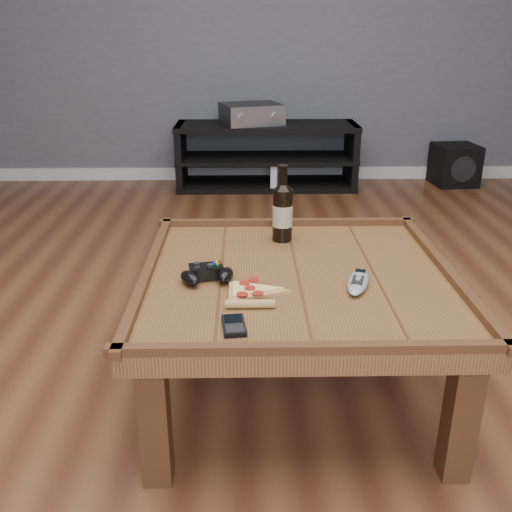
{
  "coord_description": "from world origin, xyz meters",
  "views": [
    {
      "loc": [
        -0.17,
        -1.69,
        1.2
      ],
      "look_at": [
        -0.14,
        -0.02,
        0.52
      ],
      "focal_mm": 40.0,
      "sensor_mm": 36.0,
      "label": 1
    }
  ],
  "objects_px": {
    "remote_control": "(358,281)",
    "pizza_slice": "(250,293)",
    "media_console": "(266,156)",
    "subwoofer": "(455,165)",
    "beer_bottle": "(283,211)",
    "av_receiver": "(252,114)",
    "game_controller": "(207,274)",
    "coffee_table": "(297,290)",
    "smartphone": "(234,325)",
    "game_console": "(275,177)"
  },
  "relations": [
    {
      "from": "remote_control",
      "to": "pizza_slice",
      "type": "bearing_deg",
      "value": -151.75
    },
    {
      "from": "media_console",
      "to": "subwoofer",
      "type": "xyz_separation_m",
      "value": [
        1.52,
        0.05,
        -0.09
      ]
    },
    {
      "from": "media_console",
      "to": "remote_control",
      "type": "bearing_deg",
      "value": -86.41
    },
    {
      "from": "beer_bottle",
      "to": "av_receiver",
      "type": "distance_m",
      "value": 2.43
    },
    {
      "from": "media_console",
      "to": "beer_bottle",
      "type": "bearing_deg",
      "value": -90.74
    },
    {
      "from": "beer_bottle",
      "to": "subwoofer",
      "type": "distance_m",
      "value": 2.96
    },
    {
      "from": "pizza_slice",
      "to": "remote_control",
      "type": "relative_size",
      "value": 1.2
    },
    {
      "from": "pizza_slice",
      "to": "game_controller",
      "type": "bearing_deg",
      "value": 140.86
    },
    {
      "from": "coffee_table",
      "to": "pizza_slice",
      "type": "relative_size",
      "value": 4.06
    },
    {
      "from": "game_controller",
      "to": "pizza_slice",
      "type": "relative_size",
      "value": 0.73
    },
    {
      "from": "smartphone",
      "to": "av_receiver",
      "type": "xyz_separation_m",
      "value": [
        0.09,
        3.1,
        0.12
      ]
    },
    {
      "from": "game_controller",
      "to": "game_console",
      "type": "relative_size",
      "value": 0.76
    },
    {
      "from": "av_receiver",
      "to": "pizza_slice",
      "type": "bearing_deg",
      "value": -108.12
    },
    {
      "from": "coffee_table",
      "to": "remote_control",
      "type": "height_order",
      "value": "remote_control"
    },
    {
      "from": "game_console",
      "to": "media_console",
      "type": "bearing_deg",
      "value": 128.72
    },
    {
      "from": "smartphone",
      "to": "beer_bottle",
      "type": "bearing_deg",
      "value": 69.52
    },
    {
      "from": "coffee_table",
      "to": "pizza_slice",
      "type": "height_order",
      "value": "pizza_slice"
    },
    {
      "from": "coffee_table",
      "to": "media_console",
      "type": "distance_m",
      "value": 2.75
    },
    {
      "from": "smartphone",
      "to": "game_console",
      "type": "distance_m",
      "value": 3.02
    },
    {
      "from": "smartphone",
      "to": "remote_control",
      "type": "bearing_deg",
      "value": 27.89
    },
    {
      "from": "game_controller",
      "to": "subwoofer",
      "type": "xyz_separation_m",
      "value": [
        1.81,
        2.85,
        -0.31
      ]
    },
    {
      "from": "pizza_slice",
      "to": "remote_control",
      "type": "bearing_deg",
      "value": 10.45
    },
    {
      "from": "game_console",
      "to": "av_receiver",
      "type": "bearing_deg",
      "value": 158.3
    },
    {
      "from": "coffee_table",
      "to": "remote_control",
      "type": "distance_m",
      "value": 0.22
    },
    {
      "from": "game_controller",
      "to": "subwoofer",
      "type": "bearing_deg",
      "value": 46.7
    },
    {
      "from": "beer_bottle",
      "to": "pizza_slice",
      "type": "relative_size",
      "value": 1.12
    },
    {
      "from": "pizza_slice",
      "to": "subwoofer",
      "type": "distance_m",
      "value": 3.41
    },
    {
      "from": "subwoofer",
      "to": "game_console",
      "type": "relative_size",
      "value": 1.43
    },
    {
      "from": "pizza_slice",
      "to": "beer_bottle",
      "type": "bearing_deg",
      "value": 74.93
    },
    {
      "from": "av_receiver",
      "to": "game_console",
      "type": "bearing_deg",
      "value": -48.85
    },
    {
      "from": "beer_bottle",
      "to": "subwoofer",
      "type": "bearing_deg",
      "value": 58.02
    },
    {
      "from": "media_console",
      "to": "beer_bottle",
      "type": "relative_size",
      "value": 4.9
    },
    {
      "from": "coffee_table",
      "to": "av_receiver",
      "type": "bearing_deg",
      "value": 92.41
    },
    {
      "from": "pizza_slice",
      "to": "game_console",
      "type": "height_order",
      "value": "pizza_slice"
    },
    {
      "from": "remote_control",
      "to": "game_controller",
      "type": "bearing_deg",
      "value": -167.84
    },
    {
      "from": "game_controller",
      "to": "pizza_slice",
      "type": "height_order",
      "value": "game_controller"
    },
    {
      "from": "subwoofer",
      "to": "coffee_table",
      "type": "bearing_deg",
      "value": -123.8
    },
    {
      "from": "av_receiver",
      "to": "media_console",
      "type": "bearing_deg",
      "value": -14.67
    },
    {
      "from": "beer_bottle",
      "to": "game_console",
      "type": "height_order",
      "value": "beer_bottle"
    },
    {
      "from": "coffee_table",
      "to": "game_controller",
      "type": "bearing_deg",
      "value": -169.43
    },
    {
      "from": "media_console",
      "to": "subwoofer",
      "type": "height_order",
      "value": "media_console"
    },
    {
      "from": "smartphone",
      "to": "remote_control",
      "type": "xyz_separation_m",
      "value": [
        0.38,
        0.26,
        0.01
      ]
    },
    {
      "from": "media_console",
      "to": "smartphone",
      "type": "xyz_separation_m",
      "value": [
        -0.2,
        -3.11,
        0.21
      ]
    },
    {
      "from": "media_console",
      "to": "pizza_slice",
      "type": "xyz_separation_m",
      "value": [
        -0.16,
        -2.91,
        0.21
      ]
    },
    {
      "from": "media_console",
      "to": "subwoofer",
      "type": "distance_m",
      "value": 1.52
    },
    {
      "from": "game_controller",
      "to": "smartphone",
      "type": "xyz_separation_m",
      "value": [
        0.09,
        -0.3,
        -0.02
      ]
    },
    {
      "from": "game_controller",
      "to": "av_receiver",
      "type": "bearing_deg",
      "value": 75.53
    },
    {
      "from": "subwoofer",
      "to": "av_receiver",
      "type": "bearing_deg",
      "value": 176.58
    },
    {
      "from": "coffee_table",
      "to": "media_console",
      "type": "height_order",
      "value": "media_console"
    },
    {
      "from": "pizza_slice",
      "to": "av_receiver",
      "type": "xyz_separation_m",
      "value": [
        0.04,
        2.91,
        0.12
      ]
    }
  ]
}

